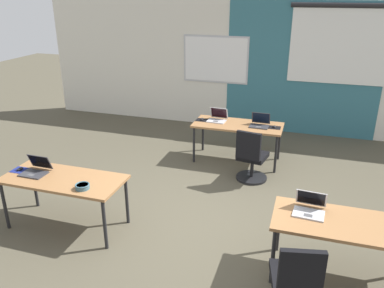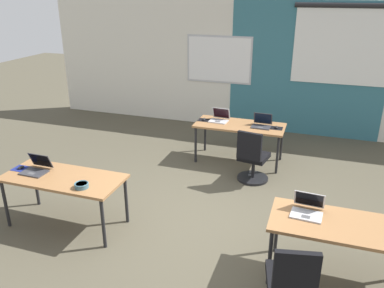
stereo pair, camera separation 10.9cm
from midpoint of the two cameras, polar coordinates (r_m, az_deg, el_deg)
ground_plane at (r=5.48m, az=2.29°, el=-11.49°), size 24.00×24.00×0.00m
back_wall_assembly at (r=8.83m, az=10.54°, el=11.07°), size 10.00×0.27×2.80m
desk_near_left at (r=5.39m, az=-17.74°, el=-5.14°), size 1.60×0.70×0.72m
desk_near_right at (r=4.50m, az=22.44°, el=-11.53°), size 1.60×0.70×0.72m
desk_far_center at (r=7.12m, az=7.41°, el=2.39°), size 1.60×0.70×0.72m
laptop_near_right_inner at (r=4.50m, az=17.20°, el=-9.14°), size 0.35×0.34×0.22m
chair_near_right_inner at (r=4.05m, az=14.97°, el=-19.67°), size 0.52×0.58×0.92m
laptop_near_left_end at (r=5.61m, az=-21.31°, el=-3.31°), size 0.33×0.32×0.22m
mousepad_near_left_end at (r=5.79m, az=-23.22°, el=-3.33°), size 0.22×0.19×0.00m
mouse_near_left_end at (r=5.78m, az=-23.25°, el=-3.16°), size 0.07×0.11×0.03m
laptop_far_left at (r=7.24m, az=4.46°, el=3.77°), size 0.35×0.33×0.23m
mousepad_far_left at (r=7.28m, az=2.21°, el=3.52°), size 0.22×0.19×0.00m
mouse_far_left at (r=7.27m, az=2.21°, el=3.66°), size 0.06×0.10×0.03m
laptop_far_right at (r=7.04m, az=10.59°, el=2.91°), size 0.34×0.31×0.23m
mousepad_far_right at (r=7.02m, az=12.66°, el=2.28°), size 0.22×0.19×0.00m
mouse_far_right at (r=7.01m, az=12.67°, el=2.42°), size 0.07×0.11×0.03m
chair_far_right at (r=6.49m, az=9.28°, el=-2.38°), size 0.52×0.57×0.92m
snack_bowl at (r=5.00m, az=-15.26°, el=-5.82°), size 0.18×0.18×0.06m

